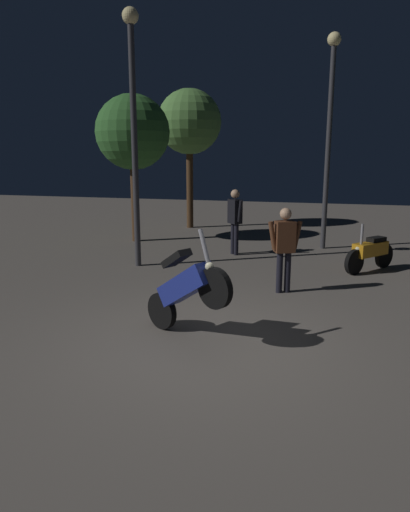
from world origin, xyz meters
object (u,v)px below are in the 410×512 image
streetlamp_near (330,118)px  streetlamp_far (133,111)px  motorcycle_orange_parked_left (370,252)px  person_bystander_far (235,216)px  motorcycle_blue_foreground (186,288)px  person_rider_beside (285,243)px

streetlamp_near → streetlamp_far: size_ratio=1.00×
motorcycle_orange_parked_left → person_bystander_far: (-3.32, 0.93, 0.59)m
motorcycle_blue_foreground → person_rider_beside: size_ratio=1.00×
motorcycle_orange_parked_left → motorcycle_blue_foreground: bearing=9.1°
streetlamp_near → streetlamp_far: streetlamp_near is taller
motorcycle_blue_foreground → streetlamp_far: streetlamp_far is taller
motorcycle_blue_foreground → streetlamp_near: streetlamp_near is taller
motorcycle_orange_parked_left → person_bystander_far: bearing=-66.1°
streetlamp_far → person_rider_beside: bearing=-20.0°
person_bystander_far → streetlamp_far: bearing=178.9°
motorcycle_blue_foreground → person_rider_beside: bearing=96.6°
motorcycle_blue_foreground → person_rider_beside: motorcycle_blue_foreground is taller
person_bystander_far → streetlamp_near: streetlamp_near is taller
motorcycle_blue_foreground → person_bystander_far: person_bystander_far is taller
motorcycle_orange_parked_left → streetlamp_far: streetlamp_far is taller
motorcycle_orange_parked_left → streetlamp_far: 6.19m
motorcycle_orange_parked_left → streetlamp_near: bearing=-116.3°
streetlamp_far → person_bystander_far: bearing=42.9°
motorcycle_orange_parked_left → streetlamp_far: bearing=-40.7°
motorcycle_blue_foreground → streetlamp_near: (1.78, 7.21, 2.80)m
motorcycle_blue_foreground → streetlamp_near: size_ratio=0.29×
streetlamp_near → streetlamp_far: bearing=-142.1°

